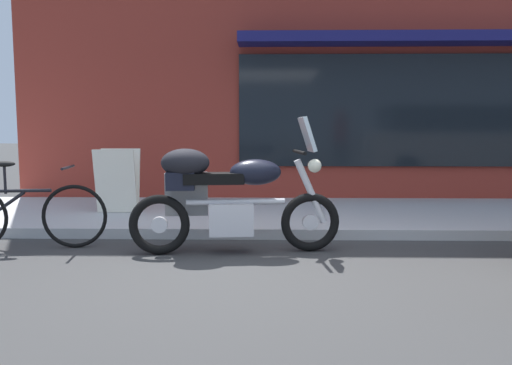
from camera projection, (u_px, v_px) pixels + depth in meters
The scene contains 4 objects.
ground_plane at pixel (250, 270), 4.58m from camera, with size 80.00×80.00×0.00m, color #353535.
touring_motorcycle at pixel (222, 195), 5.17m from camera, with size 2.13×0.63×1.38m.
parked_bicycle at pixel (24, 214), 5.34m from camera, with size 1.67×0.48×0.93m.
sandwich_board_sign at pixel (118, 180), 6.98m from camera, with size 0.55×0.40×0.86m.
Camera 1 is at (0.15, -4.47, 1.26)m, focal length 35.88 mm.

